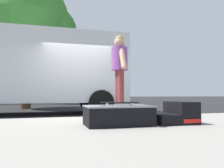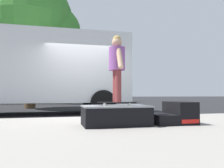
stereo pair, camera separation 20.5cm
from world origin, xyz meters
name	(u,v)px [view 2 (the right image)]	position (x,y,z in m)	size (l,w,h in m)	color
ground_plane	(85,119)	(0.00, 0.00, 0.00)	(140.00, 140.00, 0.00)	black
sidewalk_slab	(107,133)	(0.00, -3.00, 0.06)	(50.00, 5.00, 0.12)	gray
skate_box	(116,115)	(0.30, -2.49, 0.33)	(1.34, 0.80, 0.40)	black
kicker_ramp	(174,114)	(1.60, -2.49, 0.31)	(0.88, 0.81, 0.46)	black
skateboard	(117,103)	(0.32, -2.50, 0.57)	(0.81, 0.40, 0.07)	black
skater_kid	(117,63)	(0.32, -2.50, 1.39)	(0.33, 0.70, 1.36)	brown
box_truck	(36,69)	(-1.61, 2.20, 1.70)	(6.91, 2.63, 3.05)	silver
street_tree_main	(36,24)	(-1.92, 5.88, 4.58)	(4.86, 4.42, 6.93)	brown
house_behind	(40,58)	(-2.38, 15.85, 4.24)	(9.54, 8.22, 8.40)	silver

